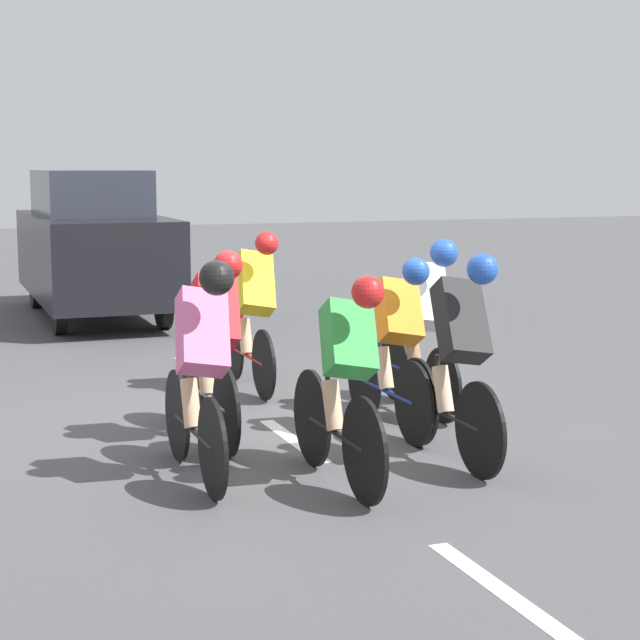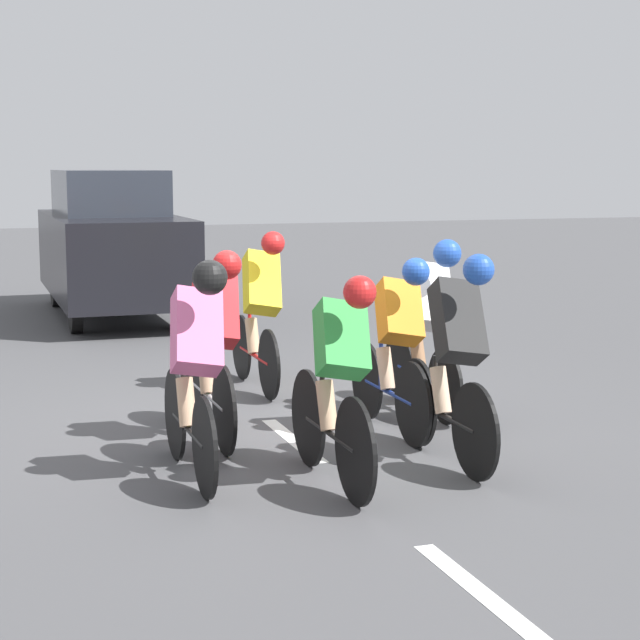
% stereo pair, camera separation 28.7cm
% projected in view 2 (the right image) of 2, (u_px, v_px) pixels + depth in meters
% --- Properties ---
extents(ground_plane, '(60.00, 60.00, 0.00)m').
position_uv_depth(ground_plane, '(279.00, 429.00, 8.80)').
color(ground_plane, '#4C4C4F').
extents(lane_stripe_near, '(0.12, 1.40, 0.01)m').
position_uv_depth(lane_stripe_near, '(480.00, 591.00, 5.44)').
color(lane_stripe_near, white).
rests_on(lane_stripe_near, ground).
extents(lane_stripe_mid, '(0.12, 1.40, 0.01)m').
position_uv_depth(lane_stripe_mid, '(293.00, 440.00, 8.44)').
color(lane_stripe_mid, white).
rests_on(lane_stripe_mid, ground).
extents(lane_stripe_far, '(0.12, 1.40, 0.01)m').
position_uv_depth(lane_stripe_far, '(204.00, 368.00, 11.44)').
color(lane_stripe_far, white).
rests_on(lane_stripe_far, ground).
extents(cyclist_yellow, '(0.42, 1.67, 1.55)m').
position_uv_depth(cyclist_yellow, '(260.00, 306.00, 10.20)').
color(cyclist_yellow, black).
rests_on(cyclist_yellow, ground).
extents(cyclist_green, '(0.41, 1.67, 1.46)m').
position_uv_depth(cyclist_green, '(338.00, 377.00, 7.12)').
color(cyclist_green, black).
rests_on(cyclist_green, ground).
extents(cyclist_red, '(0.40, 1.73, 1.52)m').
position_uv_depth(cyclist_red, '(214.00, 341.00, 8.32)').
color(cyclist_red, black).
rests_on(cyclist_red, ground).
extents(cyclist_black, '(0.40, 1.66, 1.55)m').
position_uv_depth(cyclist_black, '(454.00, 354.00, 7.65)').
color(cyclist_black, black).
rests_on(cyclist_black, ground).
extents(cyclist_orange, '(0.40, 1.64, 1.45)m').
position_uv_depth(cyclist_orange, '(396.00, 341.00, 8.53)').
color(cyclist_orange, black).
rests_on(cyclist_orange, ground).
extents(cyclist_white, '(0.40, 1.62, 1.54)m').
position_uv_depth(cyclist_white, '(429.00, 320.00, 9.23)').
color(cyclist_white, black).
rests_on(cyclist_white, ground).
extents(cyclist_pink, '(0.41, 1.67, 1.54)m').
position_uv_depth(cyclist_pink, '(195.00, 363.00, 7.26)').
color(cyclist_pink, black).
rests_on(cyclist_pink, ground).
extents(support_car, '(1.70, 4.46, 2.08)m').
position_uv_depth(support_car, '(111.00, 243.00, 15.23)').
color(support_car, black).
rests_on(support_car, ground).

